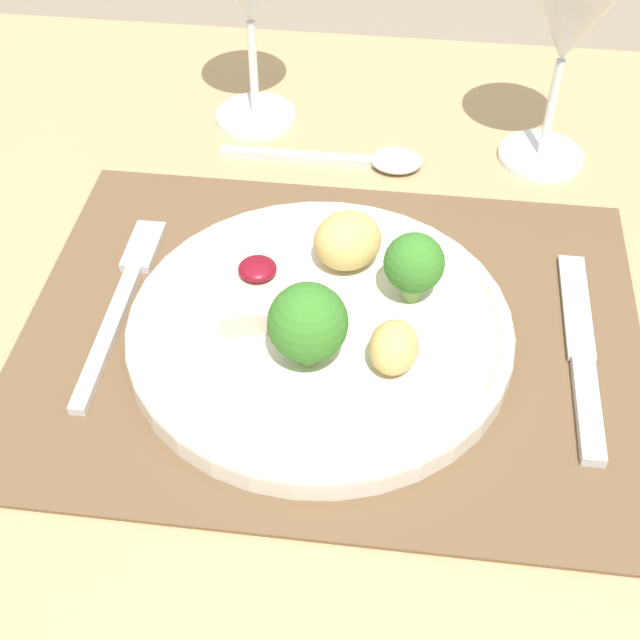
% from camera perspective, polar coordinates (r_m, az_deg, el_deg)
% --- Properties ---
extents(dining_table, '(1.38, 0.92, 0.76)m').
position_cam_1_polar(dining_table, '(0.73, 0.64, -6.11)').
color(dining_table, tan).
rests_on(dining_table, ground_plane).
extents(placemat, '(0.46, 0.35, 0.00)m').
position_cam_1_polar(placemat, '(0.66, 0.71, -0.79)').
color(placemat, brown).
rests_on(placemat, dining_table).
extents(dinner_plate, '(0.28, 0.28, 0.08)m').
position_cam_1_polar(dinner_plate, '(0.64, 0.14, -0.03)').
color(dinner_plate, silver).
rests_on(dinner_plate, placemat).
extents(fork, '(0.02, 0.20, 0.01)m').
position_cam_1_polar(fork, '(0.70, -12.43, 1.62)').
color(fork, silver).
rests_on(fork, placemat).
extents(knife, '(0.02, 0.20, 0.01)m').
position_cam_1_polar(knife, '(0.66, 16.46, -2.71)').
color(knife, silver).
rests_on(knife, placemat).
extents(spoon, '(0.19, 0.04, 0.01)m').
position_cam_1_polar(spoon, '(0.82, 3.09, 10.23)').
color(spoon, silver).
rests_on(spoon, dining_table).
extents(wine_glass_near, '(0.09, 0.09, 0.18)m').
position_cam_1_polar(wine_glass_near, '(0.79, 15.60, 17.68)').
color(wine_glass_near, white).
rests_on(wine_glass_near, dining_table).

